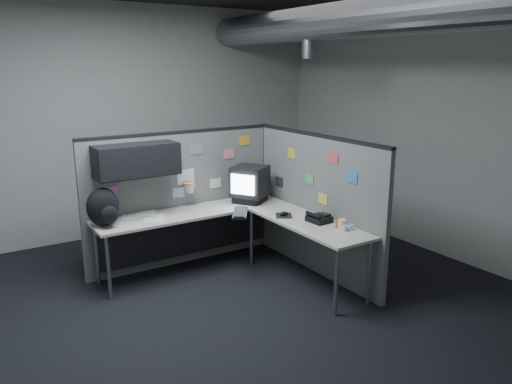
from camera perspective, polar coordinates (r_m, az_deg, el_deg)
room at (r=5.10m, az=3.99°, el=11.12°), size 5.62×5.62×3.22m
partition_back at (r=5.93m, az=-9.67°, el=0.66°), size 2.44×0.42×1.63m
partition_right at (r=5.81m, az=6.84°, el=-1.34°), size 0.07×2.23×1.63m
desk at (r=5.74m, az=-3.73°, el=-3.60°), size 2.31×2.11×0.73m
monitor at (r=6.14m, az=-0.71°, el=0.97°), size 0.54×0.54×0.44m
keyboard at (r=5.66m, az=-1.82°, el=-2.40°), size 0.37×0.45×0.04m
mouse at (r=5.62m, az=3.19°, el=-2.57°), size 0.27×0.28×0.05m
phone at (r=5.44m, az=7.19°, el=-2.99°), size 0.23×0.24×0.11m
bottles at (r=5.23m, az=9.93°, el=-3.84°), size 0.15×0.17×0.09m
cup at (r=5.20m, az=9.80°, el=-3.71°), size 0.09×0.09×0.11m
papers at (r=5.75m, az=-13.70°, el=-2.69°), size 0.76×0.60×0.01m
backpack at (r=5.45m, az=-17.04°, el=-1.71°), size 0.38×0.36×0.41m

